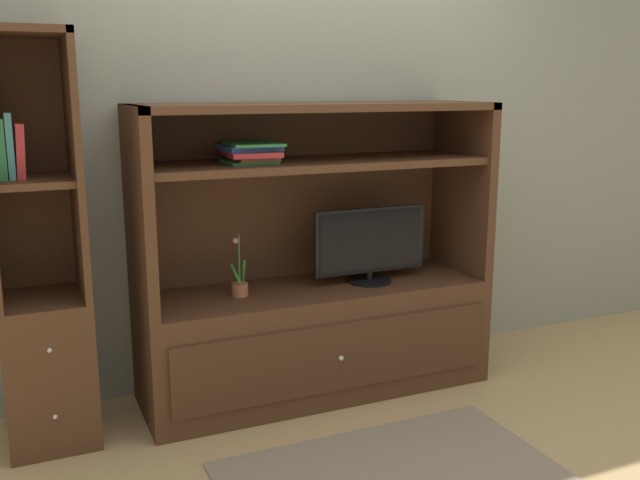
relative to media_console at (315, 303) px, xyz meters
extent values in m
plane|color=tan|center=(0.00, -0.41, -0.46)|extent=(8.00, 8.00, 0.00)
cube|color=gray|center=(0.00, 0.34, 0.94)|extent=(6.00, 0.10, 2.80)
cube|color=#4C2D1C|center=(0.00, -0.01, -0.18)|extent=(1.77, 0.55, 0.55)
cube|color=#462A19|center=(0.00, -0.29, -0.18)|extent=(1.63, 0.02, 0.33)
sphere|color=silver|center=(0.00, -0.31, -0.18)|extent=(0.02, 0.02, 0.02)
cube|color=#4C2D1C|center=(-0.86, -0.01, 0.55)|extent=(0.05, 0.55, 0.91)
cube|color=#4C2D1C|center=(0.86, -0.01, 0.55)|extent=(0.05, 0.55, 0.91)
cube|color=#4C2D1C|center=(0.00, 0.26, 0.55)|extent=(1.77, 0.02, 0.91)
cube|color=#4C2D1C|center=(0.00, -0.01, 0.99)|extent=(1.77, 0.55, 0.04)
cube|color=#4C2D1C|center=(0.00, -0.01, 0.71)|extent=(1.67, 0.49, 0.04)
cylinder|color=black|center=(0.29, -0.04, 0.10)|extent=(0.23, 0.23, 0.01)
cylinder|color=black|center=(0.29, -0.04, 0.13)|extent=(0.03, 0.03, 0.04)
cube|color=black|center=(0.29, -0.04, 0.31)|extent=(0.62, 0.02, 0.33)
cube|color=black|center=(0.29, -0.05, 0.31)|extent=(0.57, 0.00, 0.30)
cylinder|color=#B26642|center=(-0.40, -0.01, 0.12)|extent=(0.08, 0.08, 0.06)
cylinder|color=#3D6B33|center=(-0.40, -0.01, 0.28)|extent=(0.01, 0.01, 0.24)
cube|color=#2D7A38|center=(-0.38, -0.01, 0.21)|extent=(0.03, 0.09, 0.15)
cube|color=#2D7A38|center=(-0.42, -0.01, 0.21)|extent=(0.03, 0.10, 0.08)
sphere|color=#C6729E|center=(-0.41, 0.00, 0.36)|extent=(0.03, 0.03, 0.03)
cube|color=#338C4C|center=(-0.34, -0.01, 0.74)|extent=(0.22, 0.25, 0.01)
cube|color=#A56638|center=(-0.32, -0.01, 0.76)|extent=(0.20, 0.28, 0.02)
cube|color=red|center=(-0.34, -0.02, 0.78)|extent=(0.25, 0.35, 0.02)
cube|color=#2D519E|center=(-0.34, 0.00, 0.80)|extent=(0.27, 0.27, 0.02)
cube|color=#338C4C|center=(-0.32, -0.01, 0.82)|extent=(0.26, 0.33, 0.01)
cube|color=#4C2D1C|center=(-1.28, -0.01, -0.13)|extent=(0.37, 0.44, 0.65)
sphere|color=silver|center=(-1.28, -0.23, 0.03)|extent=(0.02, 0.02, 0.02)
sphere|color=silver|center=(-1.28, -0.23, -0.26)|extent=(0.02, 0.02, 0.02)
cube|color=#4C2D1C|center=(-1.11, -0.01, 0.75)|extent=(0.03, 0.44, 1.12)
cube|color=#4C2D1C|center=(-1.28, 0.20, 0.75)|extent=(0.37, 0.02, 1.12)
cube|color=#4C2D1C|center=(-1.28, -0.01, 0.70)|extent=(0.31, 0.40, 0.03)
cube|color=#4C2D1C|center=(-1.28, -0.01, 1.30)|extent=(0.37, 0.44, 0.03)
cube|color=#338C4C|center=(-1.39, -0.01, 0.83)|extent=(0.04, 0.17, 0.24)
cube|color=teal|center=(-1.36, -0.01, 0.84)|extent=(0.03, 0.15, 0.27)
cube|color=red|center=(-1.32, -0.01, 0.82)|extent=(0.04, 0.17, 0.23)
camera|label=1|loc=(-1.37, -3.16, 1.08)|focal=39.67mm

